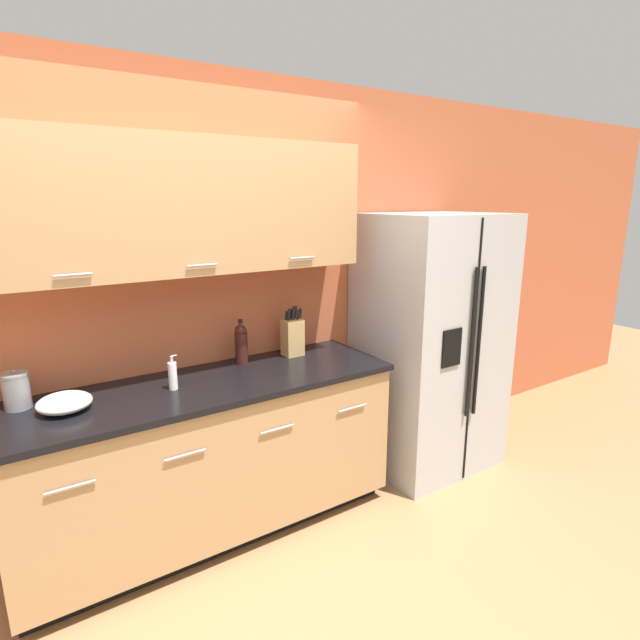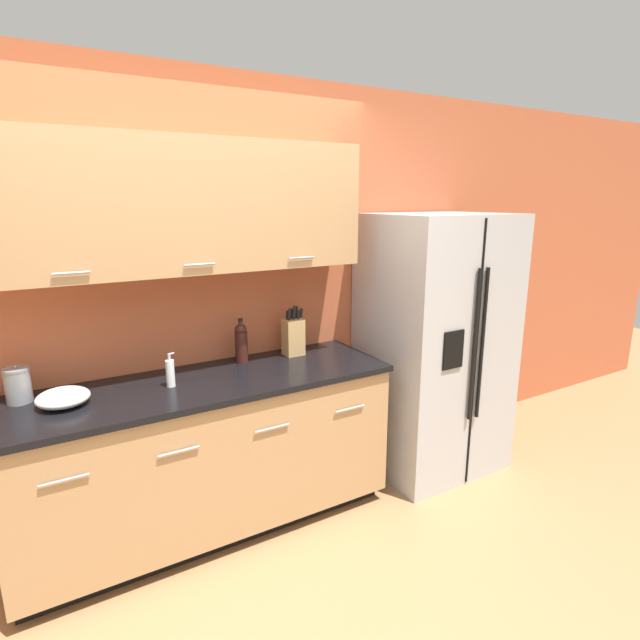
% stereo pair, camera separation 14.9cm
% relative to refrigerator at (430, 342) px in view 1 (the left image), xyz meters
% --- Properties ---
extents(wall_back, '(10.00, 0.39, 2.60)m').
position_rel_refrigerator_xyz_m(wall_back, '(-1.63, 0.36, 0.54)').
color(wall_back, '#BC5B38').
rests_on(wall_back, ground_plane).
extents(counter_unit, '(2.09, 0.64, 0.92)m').
position_rel_refrigerator_xyz_m(counter_unit, '(-1.62, 0.07, -0.43)').
color(counter_unit, black).
rests_on(counter_unit, ground_plane).
extents(refrigerator, '(0.91, 0.78, 1.79)m').
position_rel_refrigerator_xyz_m(refrigerator, '(0.00, 0.00, 0.00)').
color(refrigerator, '#B2B2B5').
rests_on(refrigerator, ground_plane).
extents(knife_block, '(0.14, 0.10, 0.32)m').
position_rel_refrigerator_xyz_m(knife_block, '(-0.99, 0.23, 0.14)').
color(knife_block, tan).
rests_on(knife_block, counter_unit).
extents(wine_bottle, '(0.08, 0.08, 0.27)m').
position_rel_refrigerator_xyz_m(wine_bottle, '(-1.34, 0.25, 0.15)').
color(wine_bottle, '#3D1914').
rests_on(wine_bottle, counter_unit).
extents(soap_dispenser, '(0.05, 0.04, 0.18)m').
position_rel_refrigerator_xyz_m(soap_dispenser, '(-1.81, 0.07, 0.10)').
color(soap_dispenser, white).
rests_on(soap_dispenser, counter_unit).
extents(steel_canister, '(0.12, 0.12, 0.19)m').
position_rel_refrigerator_xyz_m(steel_canister, '(-2.50, 0.23, 0.11)').
color(steel_canister, gray).
rests_on(steel_canister, counter_unit).
extents(mixing_bowl, '(0.24, 0.24, 0.08)m').
position_rel_refrigerator_xyz_m(mixing_bowl, '(-2.32, 0.08, 0.06)').
color(mixing_bowl, white).
rests_on(mixing_bowl, counter_unit).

